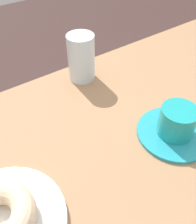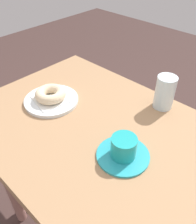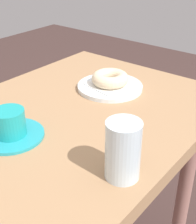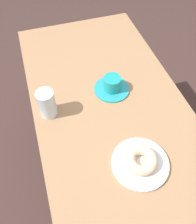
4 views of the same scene
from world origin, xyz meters
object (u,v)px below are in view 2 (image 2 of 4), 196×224
Objects in this scene: donut_sugar_ring at (50,94)px; water_glass at (165,92)px; plate_sugar_ring at (51,100)px; coffee_cup at (123,149)px.

water_glass is at bearing -140.24° from donut_sugar_ring.
plate_sugar_ring is 1.77× the size of donut_sugar_ring.
plate_sugar_ring is 0.37m from coffee_cup.
donut_sugar_ring is (0.00, 0.00, 0.03)m from plate_sugar_ring.
water_glass is at bearing -80.81° from coffee_cup.
donut_sugar_ring is at bearing -3.51° from coffee_cup.
donut_sugar_ring is 0.93× the size of water_glass.
plate_sugar_ring is 1.64× the size of water_glass.
plate_sugar_ring is 0.03m from donut_sugar_ring.
plate_sugar_ring is at bearing 39.76° from water_glass.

